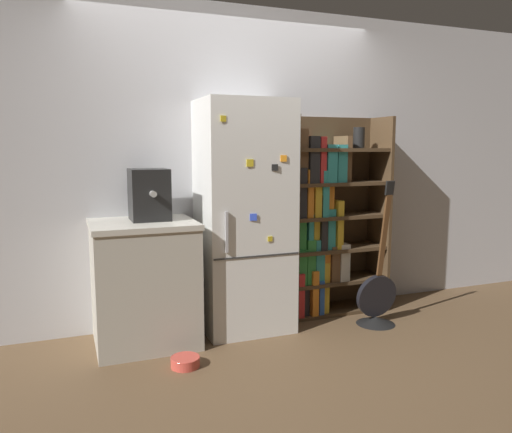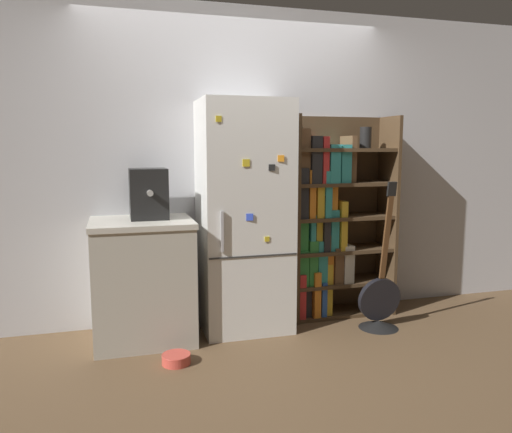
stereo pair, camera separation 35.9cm
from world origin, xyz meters
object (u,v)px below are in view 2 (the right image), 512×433
Objects in this scene: espresso_machine at (149,194)px; pet_bowl at (176,358)px; guitar at (379,308)px; refrigerator at (244,217)px; bookshelf at (326,222)px.

espresso_machine reaches higher than pet_bowl.
guitar is (1.78, -0.35, -0.94)m from espresso_machine.
refrigerator is 1.06× the size of bookshelf.
guitar is (0.28, -0.45, -0.65)m from bookshelf.
espresso_machine is at bearing -176.11° from bookshelf.
bookshelf is (0.76, 0.13, -0.09)m from refrigerator.
bookshelf is at bearing 9.34° from refrigerator.
refrigerator reaches higher than bookshelf.
pet_bowl is (0.11, -0.58, -1.07)m from espresso_machine.
guitar is (1.04, -0.33, -0.74)m from refrigerator.
bookshelf reaches higher than espresso_machine.
refrigerator is 9.24× the size of pet_bowl.
espresso_machine is (-1.50, -0.10, 0.29)m from bookshelf.
guitar is at bearing 7.81° from pet_bowl.
espresso_machine is at bearing 101.20° from pet_bowl.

